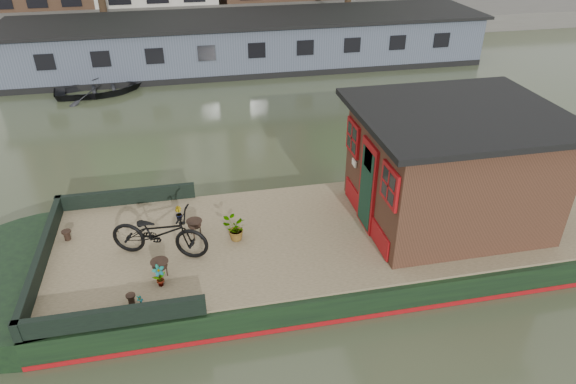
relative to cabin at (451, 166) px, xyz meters
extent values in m
plane|color=#373F28|center=(-2.19, 0.00, -1.88)|extent=(120.00, 120.00, 0.00)
cube|color=black|center=(-2.19, 0.00, -1.58)|extent=(12.00, 4.00, 0.60)
cylinder|color=black|center=(-8.19, 0.00, -1.58)|extent=(4.00, 4.00, 0.60)
cube|color=maroon|center=(-2.19, 0.00, -1.82)|extent=(12.02, 4.02, 0.10)
cube|color=#8A7A55|center=(-2.19, 0.00, -1.25)|extent=(11.80, 3.80, 0.05)
cube|color=black|center=(-8.11, 0.00, -1.05)|extent=(0.12, 4.00, 0.35)
cube|color=black|center=(-6.69, 1.92, -1.05)|extent=(3.00, 0.12, 0.35)
cube|color=black|center=(-6.69, -1.92, -1.05)|extent=(3.00, 0.12, 0.35)
cube|color=black|center=(0.01, 0.00, -0.08)|extent=(3.50, 3.00, 2.30)
cube|color=black|center=(0.01, 0.00, 1.13)|extent=(4.00, 3.50, 0.12)
cube|color=maroon|center=(-1.77, 0.00, -0.28)|extent=(0.06, 0.80, 1.90)
cube|color=black|center=(-1.79, 0.00, -0.33)|extent=(0.04, 0.64, 1.70)
cube|color=maroon|center=(-1.77, -1.05, 0.32)|extent=(0.06, 0.72, 0.72)
cube|color=maroon|center=(-1.77, 1.05, 0.32)|extent=(0.06, 0.72, 0.72)
imported|color=black|center=(-5.92, -0.14, -0.73)|extent=(2.01, 1.27, 1.00)
imported|color=brown|center=(-5.94, -1.08, -1.01)|extent=(0.28, 0.25, 0.44)
imported|color=brown|center=(-5.57, 1.01, -1.07)|extent=(0.20, 0.22, 0.31)
imported|color=brown|center=(-4.48, 0.04, -0.98)|extent=(0.50, 0.45, 0.50)
imported|color=brown|center=(-6.26, -1.62, -1.09)|extent=(0.13, 0.17, 0.28)
cylinder|color=black|center=(-7.79, 0.73, -1.12)|extent=(0.18, 0.18, 0.21)
cylinder|color=black|center=(-6.42, -1.44, -1.14)|extent=(0.16, 0.16, 0.19)
imported|color=black|center=(-8.37, 11.50, -1.55)|extent=(3.53, 2.77, 0.66)
cube|color=#444A5B|center=(-2.19, 14.00, -0.88)|extent=(20.00, 4.00, 2.00)
cube|color=black|center=(-2.19, 14.00, 0.17)|extent=(20.40, 4.40, 0.12)
cube|color=black|center=(-2.19, 14.00, -1.76)|extent=(20.00, 4.05, 0.24)
cube|color=#47443F|center=(-2.19, 20.50, -1.43)|extent=(60.00, 6.00, 0.90)
camera|label=1|loc=(-5.15, -8.42, 4.85)|focal=32.00mm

